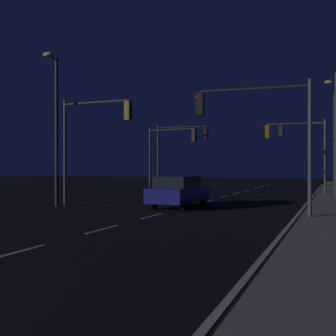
{
  "coord_description": "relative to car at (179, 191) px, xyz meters",
  "views": [
    {
      "loc": [
        7.13,
        -3.16,
        2.06
      ],
      "look_at": [
        -1.82,
        19.34,
        1.97
      ],
      "focal_mm": 45.58,
      "sensor_mm": 36.0,
      "label": 1
    }
  ],
  "objects": [
    {
      "name": "ground_plane",
      "position": [
        0.25,
        0.61,
        -0.82
      ],
      "size": [
        112.0,
        112.0,
        0.0
      ],
      "primitive_type": "plane",
      "color": "black",
      "rests_on": "ground"
    },
    {
      "name": "traffic_light_far_right",
      "position": [
        -4.46,
        -0.9,
        3.16
      ],
      "size": [
        4.19,
        0.37,
        5.64
      ],
      "color": "#4C4C51",
      "rests_on": "ground"
    },
    {
      "name": "traffic_light_overhead_east",
      "position": [
        4.76,
        11.34,
        3.01
      ],
      "size": [
        4.24,
        0.77,
        5.21
      ],
      "color": "#4C4C51",
      "rests_on": "sidewalk_right"
    },
    {
      "name": "traffic_light_near_right",
      "position": [
        -4.14,
        11.42,
        3.01
      ],
      "size": [
        4.19,
        0.58,
        5.42
      ],
      "color": "#38383D",
      "rests_on": "ground"
    },
    {
      "name": "traffic_light_mid_right",
      "position": [
        4.39,
        -3.0,
        3.07
      ],
      "size": [
        4.65,
        0.51,
        5.27
      ],
      "color": "#4C4C51",
      "rests_on": "sidewalk_right"
    },
    {
      "name": "lane_edge_line",
      "position": [
        5.82,
        5.61,
        -0.82
      ],
      "size": [
        0.14,
        53.0,
        0.01
      ],
      "color": "silver",
      "rests_on": "ground"
    },
    {
      "name": "traffic_light_far_center",
      "position": [
        5.02,
        14.72,
        3.21
      ],
      "size": [
        3.62,
        0.65,
        5.55
      ],
      "color": "#2D3033",
      "rests_on": "sidewalk_right"
    },
    {
      "name": "traffic_light_near_left",
      "position": [
        -4.43,
        10.14,
        2.8
      ],
      "size": [
        4.11,
        0.71,
        5.11
      ],
      "color": "#38383D",
      "rests_on": "ground"
    },
    {
      "name": "lane_markings_center",
      "position": [
        0.25,
        4.11,
        -0.82
      ],
      "size": [
        0.14,
        50.0,
        0.01
      ],
      "color": "silver",
      "rests_on": "ground"
    },
    {
      "name": "car",
      "position": [
        0.0,
        0.0,
        0.0
      ],
      "size": [
        1.96,
        4.46,
        1.57
      ],
      "color": "navy",
      "rests_on": "ground"
    },
    {
      "name": "street_lamp_corner",
      "position": [
        -6.02,
        -1.96,
        3.77
      ],
      "size": [
        0.91,
        1.66,
        7.71
      ],
      "color": "#2D3033",
      "rests_on": "ground"
    },
    {
      "name": "street_lamp_median",
      "position": [
        7.24,
        7.83,
        3.85
      ],
      "size": [
        0.8,
        1.81,
        7.58
      ],
      "color": "#38383D",
      "rests_on": "sidewalk_right"
    }
  ]
}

